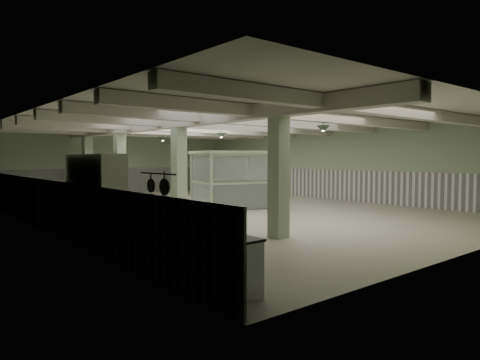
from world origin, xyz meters
TOP-DOWN VIEW (x-y plane):
  - floor at (0.00, 0.00)m, footprint 20.00×20.00m
  - ceiling at (0.00, 0.00)m, footprint 14.00×20.00m
  - wall_back at (0.00, 10.00)m, footprint 14.00×0.02m
  - wall_left at (-7.00, 0.00)m, footprint 0.02×20.00m
  - wall_right at (7.00, 0.00)m, footprint 0.02×20.00m
  - wainscot_left at (-6.97, 0.00)m, footprint 0.05×19.90m
  - wainscot_right at (6.97, 0.00)m, footprint 0.05×19.90m
  - wainscot_back at (0.00, 9.97)m, footprint 13.90×0.05m
  - girder at (-2.50, 0.00)m, footprint 0.45×19.90m
  - beam_a at (0.00, -7.50)m, footprint 13.90×0.35m
  - beam_b at (0.00, -5.00)m, footprint 13.90×0.35m
  - beam_c at (0.00, -2.50)m, footprint 13.90×0.35m
  - beam_d at (0.00, 0.00)m, footprint 13.90×0.35m
  - beam_e at (0.00, 2.50)m, footprint 13.90×0.35m
  - beam_f at (0.00, 5.00)m, footprint 13.90×0.35m
  - beam_g at (0.00, 7.50)m, footprint 13.90×0.35m
  - column_a at (-2.50, -6.00)m, footprint 0.42×0.42m
  - column_b at (-2.50, -1.00)m, footprint 0.42×0.42m
  - column_c at (-2.50, 4.00)m, footprint 0.42×0.42m
  - column_d at (-2.50, 8.00)m, footprint 0.42×0.42m
  - hook_rail at (-6.93, -7.60)m, footprint 0.02×1.20m
  - pendant_front at (0.50, -5.00)m, footprint 0.44×0.44m
  - pendant_mid at (0.50, 0.50)m, footprint 0.44×0.44m
  - pendant_back at (0.50, 5.50)m, footprint 0.44×0.44m
  - prep_counter at (-6.54, -7.00)m, footprint 0.85×4.84m
  - pitcher_near at (-6.39, -5.64)m, footprint 0.21×0.23m
  - pitcher_far at (-6.42, -8.37)m, footprint 0.22×0.24m
  - veg_colander at (-6.57, -5.98)m, footprint 0.45×0.45m
  - orange_bowl at (-6.49, -8.83)m, footprint 0.24×0.24m
  - skillet_near at (-6.88, -7.74)m, footprint 0.04×0.28m
  - skillet_far at (-6.88, -7.27)m, footprint 0.03×0.24m
  - walkin_cooler at (-6.62, -4.00)m, footprint 1.14×2.41m
  - guard_booth at (0.78, 0.17)m, footprint 3.50×3.17m
  - filing_cabinet at (2.48, 0.69)m, footprint 0.43×0.56m

SIDE VIEW (x-z plane):
  - floor at x=0.00m, z-range 0.00..0.00m
  - prep_counter at x=-6.54m, z-range 0.01..0.92m
  - filing_cabinet at x=2.48m, z-range 0.00..1.11m
  - wainscot_left at x=-6.97m, z-range 0.00..1.50m
  - wainscot_right at x=6.97m, z-range 0.00..1.50m
  - wainscot_back at x=0.00m, z-range 0.00..1.50m
  - orange_bowl at x=-6.49m, z-range 0.90..0.98m
  - veg_colander at x=-6.57m, z-range 0.90..1.08m
  - pitcher_far at x=-6.42m, z-range 0.90..1.15m
  - pitcher_near at x=-6.39m, z-range 0.90..1.18m
  - walkin_cooler at x=-6.62m, z-range 0.00..2.21m
  - skillet_near at x=-6.88m, z-range 1.49..1.77m
  - skillet_far at x=-6.88m, z-range 1.51..1.75m
  - guard_booth at x=0.78m, z-range 0.45..2.85m
  - wall_back at x=0.00m, z-range 0.00..3.60m
  - wall_left at x=-7.00m, z-range 0.00..3.60m
  - wall_right at x=7.00m, z-range 0.00..3.60m
  - column_a at x=-2.50m, z-range 0.00..3.60m
  - column_b at x=-2.50m, z-range 0.00..3.60m
  - column_c at x=-2.50m, z-range 0.00..3.60m
  - column_d at x=-2.50m, z-range 0.00..3.60m
  - hook_rail at x=-6.93m, z-range 1.84..1.86m
  - pendant_front at x=0.50m, z-range 2.94..3.16m
  - pendant_mid at x=0.50m, z-range 2.94..3.16m
  - pendant_back at x=0.50m, z-range 2.94..3.16m
  - girder at x=-2.50m, z-range 3.18..3.58m
  - beam_a at x=0.00m, z-range 3.26..3.58m
  - beam_b at x=0.00m, z-range 3.26..3.58m
  - beam_c at x=0.00m, z-range 3.26..3.58m
  - beam_d at x=0.00m, z-range 3.26..3.58m
  - beam_e at x=0.00m, z-range 3.26..3.58m
  - beam_f at x=0.00m, z-range 3.26..3.58m
  - beam_g at x=0.00m, z-range 3.26..3.58m
  - ceiling at x=0.00m, z-range 3.59..3.61m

